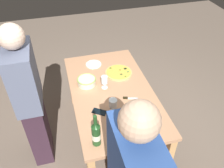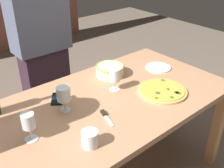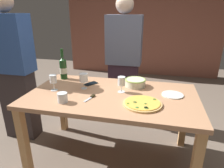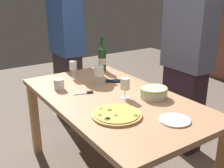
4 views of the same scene
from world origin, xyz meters
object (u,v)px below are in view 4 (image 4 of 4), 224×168
dining_table (112,107)px  side_plate (175,120)px  serving_bowl (153,92)px  cell_phone (114,81)px  pizza (117,114)px  pizza_knife (86,93)px  person_host (186,66)px  wine_glass_near_pizza (125,84)px  wine_glass_far_left (99,71)px  cup_amber (59,84)px  wine_glass_by_bottle (73,66)px  wine_bottle (102,58)px  person_guest_left (67,52)px

dining_table → side_plate: 0.58m
serving_bowl → cell_phone: bearing=-175.0°
dining_table → pizza: 0.36m
pizza_knife → person_host: size_ratio=0.09×
wine_glass_near_pizza → side_plate: (0.48, 0.03, -0.10)m
pizza → pizza_knife: pizza is taller
serving_bowl → wine_glass_far_left: (-0.50, -0.18, 0.07)m
wine_glass_near_pizza → cup_amber: bearing=-143.2°
pizza → wine_glass_by_bottle: (-0.88, 0.12, 0.10)m
wine_glass_far_left → side_plate: bearing=1.6°
wine_bottle → wine_glass_by_bottle: bearing=-79.4°
wine_glass_by_bottle → wine_glass_near_pizza: bearing=9.2°
dining_table → side_plate: bearing=9.7°
serving_bowl → side_plate: 0.40m
serving_bowl → person_guest_left: person_guest_left is taller
pizza → wine_glass_by_bottle: 0.90m
side_plate → dining_table: bearing=-170.3°
wine_glass_near_pizza → pizza_knife: size_ratio=0.98×
wine_glass_far_left → pizza_knife: 0.28m
cup_amber → side_plate: 1.01m
pizza → serving_bowl: bearing=104.9°
pizza → cup_amber: 0.69m
dining_table → person_host: person_host is taller
dining_table → pizza_knife: size_ratio=10.10×
pizza → person_guest_left: person_guest_left is taller
dining_table → pizza: (0.30, -0.17, 0.10)m
cup_amber → pizza_knife: (0.21, 0.14, -0.04)m
serving_bowl → wine_glass_by_bottle: size_ratio=1.35×
wine_glass_far_left → cup_amber: bearing=-100.8°
pizza_knife → cell_phone: bearing=108.9°
wine_bottle → wine_glass_far_left: wine_bottle is taller
wine_glass_far_left → person_host: size_ratio=0.09×
pizza_knife → dining_table: bearing=39.9°
pizza → person_host: 1.09m
pizza → person_guest_left: bearing=167.2°
serving_bowl → wine_bottle: size_ratio=0.62×
cell_phone → serving_bowl: bearing=-141.0°
pizza → side_plate: pizza is taller
serving_bowl → pizza_knife: (-0.36, -0.39, -0.04)m
serving_bowl → wine_glass_near_pizza: (-0.11, -0.18, 0.06)m
wine_glass_near_pizza → serving_bowl: bearing=58.4°
wine_glass_far_left → side_plate: wine_glass_far_left is taller
wine_bottle → wine_glass_by_bottle: (0.07, -0.35, -0.02)m
cell_phone → person_guest_left: bearing=36.2°
serving_bowl → cell_phone: size_ratio=1.50×
cell_phone → person_guest_left: (-0.91, -0.03, 0.11)m
wine_glass_by_bottle → wine_glass_far_left: wine_glass_by_bottle is taller
dining_table → person_host: 0.89m
person_host → pizza_knife: bearing=-9.8°
person_host → person_guest_left: (-1.15, -0.69, 0.01)m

